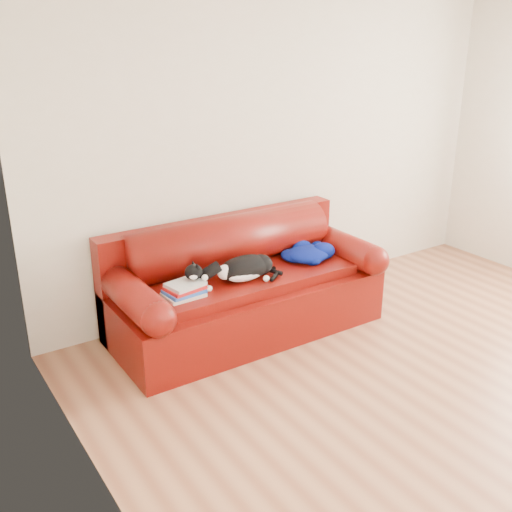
{
  "coord_description": "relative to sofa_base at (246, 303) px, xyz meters",
  "views": [
    {
      "loc": [
        -2.96,
        -2.12,
        2.27
      ],
      "look_at": [
        -0.7,
        1.35,
        0.68
      ],
      "focal_mm": 42.0,
      "sensor_mm": 36.0,
      "label": 1
    }
  ],
  "objects": [
    {
      "name": "cat",
      "position": [
        -0.08,
        -0.12,
        0.35
      ],
      "size": [
        0.62,
        0.3,
        0.23
      ],
      "rotation": [
        0.0,
        0.0,
        -0.14
      ],
      "color": "black",
      "rests_on": "sofa_base"
    },
    {
      "name": "book_stack",
      "position": [
        -0.59,
        -0.14,
        0.31
      ],
      "size": [
        0.28,
        0.23,
        0.1
      ],
      "rotation": [
        0.0,
        0.0,
        0.11
      ],
      "color": "beige",
      "rests_on": "sofa_base"
    },
    {
      "name": "room_shell",
      "position": [
        0.82,
        -1.48,
        1.43
      ],
      "size": [
        4.52,
        4.02,
        2.61
      ],
      "color": "beige",
      "rests_on": "ground"
    },
    {
      "name": "sofa_back",
      "position": [
        -0.0,
        0.24,
        0.3
      ],
      "size": [
        2.1,
        1.01,
        0.88
      ],
      "color": "#410D02",
      "rests_on": "ground"
    },
    {
      "name": "blanket",
      "position": [
        0.57,
        -0.05,
        0.32
      ],
      "size": [
        0.46,
        0.37,
        0.13
      ],
      "rotation": [
        0.0,
        0.0,
        0.11
      ],
      "color": "#02084F",
      "rests_on": "sofa_base"
    },
    {
      "name": "ground",
      "position": [
        0.7,
        -1.49,
        -0.24
      ],
      "size": [
        4.5,
        4.5,
        0.0
      ],
      "primitive_type": "plane",
      "color": "brown",
      "rests_on": "ground"
    },
    {
      "name": "sofa_base",
      "position": [
        0.0,
        0.0,
        0.0
      ],
      "size": [
        2.1,
        0.9,
        0.5
      ],
      "color": "#410D02",
      "rests_on": "ground"
    }
  ]
}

